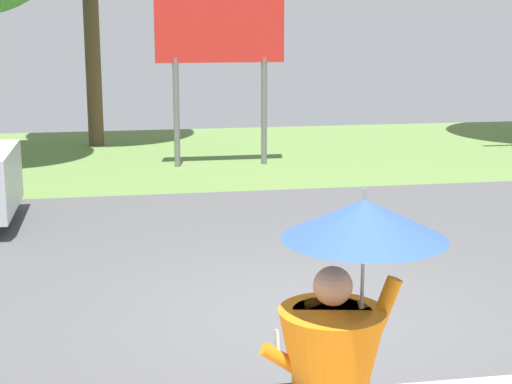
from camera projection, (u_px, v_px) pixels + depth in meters
ground_plane at (258, 242)px, 11.14m from camera, size 40.00×22.00×0.20m
monk_pedestrian at (337, 375)px, 4.50m from camera, size 1.03×0.91×2.13m
roadside_billboard at (220, 40)px, 15.99m from camera, size 2.60×0.12×3.50m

